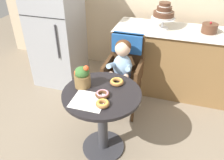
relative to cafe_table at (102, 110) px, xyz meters
The scene contains 13 objects.
ground_plane 0.51m from the cafe_table, ahead, with size 8.00×8.00×0.00m, color gray.
cafe_table is the anchor object (origin of this frame).
wicker_chair 0.77m from the cafe_table, 88.35° to the left, with size 0.42×0.45×0.95m.
seated_child 0.63m from the cafe_table, 87.92° to the left, with size 0.27×0.32×0.73m.
paper_napkin 0.27m from the cafe_table, 114.07° to the right, with size 0.28×0.26×0.00m, color white.
donut_front 0.24m from the cafe_table, 62.96° to the right, with size 0.13×0.13×0.04m.
donut_mid 0.31m from the cafe_table, 63.44° to the left, with size 0.13×0.13×0.04m.
donut_side 0.30m from the cafe_table, 68.20° to the right, with size 0.12×0.12×0.04m.
flower_vase 0.38m from the cafe_table, 167.24° to the left, with size 0.15×0.15×0.23m.
display_counter 1.41m from the cafe_table, 67.07° to the left, with size 1.56×0.62×0.90m.
tiered_cake_stand 1.47m from the cafe_table, 74.67° to the left, with size 0.30×0.30×0.32m.
round_layer_cake 1.67m from the cafe_table, 55.21° to the left, with size 0.19×0.19×0.14m.
refrigerator 1.56m from the cafe_table, 133.67° to the left, with size 0.64×0.63×1.70m.
Camera 1 is at (0.59, -1.57, 1.94)m, focal length 36.87 mm.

